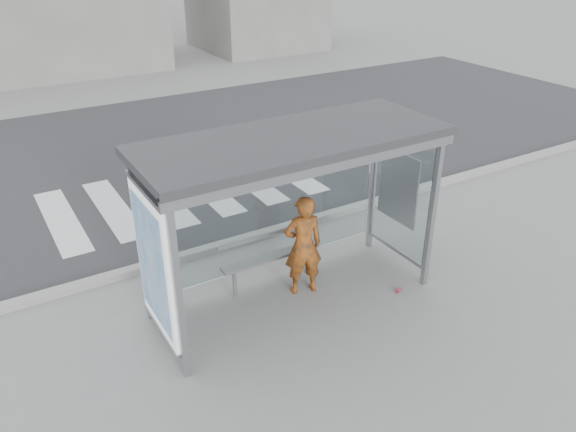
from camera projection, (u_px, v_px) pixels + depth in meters
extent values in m
plane|color=slate|center=(293.00, 299.00, 8.55)|extent=(80.00, 80.00, 0.00)
cube|color=#292A2C|center=(146.00, 156.00, 13.88)|extent=(30.00, 10.00, 0.01)
cube|color=gray|center=(236.00, 241.00, 10.01)|extent=(30.00, 0.18, 0.12)
cube|color=silver|center=(62.00, 220.00, 10.83)|extent=(0.55, 3.00, 0.00)
cube|color=silver|center=(113.00, 209.00, 11.29)|extent=(0.55, 3.00, 0.00)
cube|color=silver|center=(161.00, 198.00, 11.75)|extent=(0.55, 3.00, 0.00)
cube|color=silver|center=(205.00, 187.00, 12.20)|extent=(0.55, 3.00, 0.00)
cube|color=silver|center=(246.00, 178.00, 12.66)|extent=(0.55, 3.00, 0.00)
cube|color=silver|center=(284.00, 169.00, 13.12)|extent=(0.55, 3.00, 0.00)
cube|color=gray|center=(178.00, 294.00, 6.53)|extent=(0.08, 0.08, 2.50)
cube|color=gray|center=(432.00, 214.00, 8.35)|extent=(0.08, 0.08, 2.50)
cube|color=gray|center=(141.00, 242.00, 7.59)|extent=(0.08, 0.08, 2.50)
cube|color=gray|center=(373.00, 181.00, 9.42)|extent=(0.08, 0.08, 2.50)
cube|color=#2D2D30|center=(294.00, 140.00, 7.37)|extent=(4.25, 1.65, 0.12)
cube|color=gray|center=(326.00, 166.00, 6.84)|extent=(4.25, 0.06, 0.18)
cube|color=white|center=(269.00, 205.00, 8.48)|extent=(3.80, 0.02, 2.00)
cube|color=white|center=(158.00, 263.00, 7.04)|extent=(0.15, 1.25, 2.00)
cube|color=#3881CA|center=(164.00, 261.00, 7.08)|extent=(0.01, 1.10, 1.70)
cylinder|color=#F53A15|center=(156.00, 235.00, 7.16)|extent=(0.02, 0.32, 0.32)
cube|color=white|center=(401.00, 194.00, 8.86)|extent=(0.03, 1.25, 2.00)
cube|color=beige|center=(398.00, 187.00, 8.84)|extent=(0.03, 0.86, 1.16)
cube|color=slate|center=(45.00, 3.00, 21.11)|extent=(8.00, 5.00, 5.00)
imported|color=orange|center=(303.00, 245.00, 8.39)|extent=(0.67, 0.52, 1.62)
cube|color=gray|center=(271.00, 257.00, 8.68)|extent=(1.67, 0.20, 0.05)
cylinder|color=gray|center=(235.00, 283.00, 8.50)|extent=(0.06, 0.06, 0.49)
cylinder|color=gray|center=(306.00, 260.00, 9.10)|extent=(0.06, 0.06, 0.49)
cube|color=gray|center=(267.00, 235.00, 8.63)|extent=(1.67, 0.04, 0.06)
cylinder|color=#DE4158|center=(399.00, 290.00, 8.71)|extent=(0.13, 0.10, 0.06)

